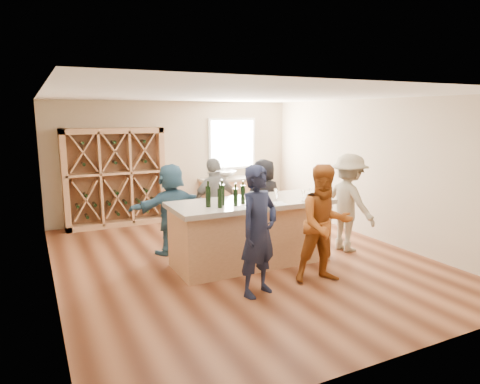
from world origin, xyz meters
name	(u,v)px	position (x,y,z in m)	size (l,w,h in m)	color
floor	(240,261)	(0.00, 0.00, -0.05)	(6.00, 7.00, 0.10)	brown
ceiling	(240,93)	(0.00, 0.00, 2.85)	(6.00, 7.00, 0.10)	white
wall_back	(175,160)	(0.00, 3.55, 1.40)	(6.00, 0.10, 2.80)	tan
wall_front	(403,230)	(0.00, -3.55, 1.40)	(6.00, 0.10, 2.80)	tan
wall_left	(43,195)	(-3.05, 0.00, 1.40)	(0.10, 7.00, 2.80)	tan
wall_right	(375,170)	(3.05, 0.00, 1.40)	(0.10, 7.00, 2.80)	tan
window_frame	(232,144)	(1.50, 3.47, 1.75)	(1.30, 0.06, 1.30)	white
window_pane	(233,144)	(1.50, 3.44, 1.75)	(1.18, 0.01, 1.18)	white
wine_rack	(115,178)	(-1.50, 3.27, 1.10)	(2.20, 0.45, 2.20)	tan
back_counter_base	(233,197)	(1.40, 3.20, 0.43)	(1.60, 0.58, 0.86)	tan
back_counter_top	(233,179)	(1.40, 3.20, 0.89)	(1.70, 0.62, 0.06)	#A09483
sink	(226,174)	(1.20, 3.20, 1.01)	(0.54, 0.54, 0.19)	silver
faucet	(223,171)	(1.20, 3.38, 1.07)	(0.02, 0.02, 0.30)	silver
tasting_counter_base	(251,234)	(0.08, -0.26, 0.50)	(2.60, 1.00, 1.00)	tan
tasting_counter_top	(251,203)	(0.08, -0.26, 1.04)	(2.72, 1.12, 0.08)	#A09483
wine_bottle_a	(208,197)	(-0.74, -0.39, 1.24)	(0.08, 0.08, 0.33)	black
wine_bottle_b	(220,198)	(-0.61, -0.53, 1.23)	(0.07, 0.07, 0.30)	black
wine_bottle_c	(222,195)	(-0.50, -0.37, 1.25)	(0.08, 0.08, 0.33)	black
wine_bottle_d	(236,197)	(-0.34, -0.53, 1.22)	(0.07, 0.07, 0.28)	black
wine_bottle_e	(243,195)	(-0.15, -0.42, 1.23)	(0.07, 0.07, 0.30)	black
wine_glass_a	(246,201)	(-0.23, -0.67, 1.18)	(0.08, 0.08, 0.20)	white
wine_glass_b	(276,200)	(0.27, -0.74, 1.17)	(0.07, 0.07, 0.17)	white
wine_glass_c	(303,196)	(0.80, -0.72, 1.18)	(0.07, 0.07, 0.20)	white
wine_glass_d	(276,194)	(0.48, -0.39, 1.18)	(0.07, 0.07, 0.19)	white
wine_glass_e	(310,193)	(1.09, -0.53, 1.17)	(0.06, 0.06, 0.17)	white
tasting_menu_a	(240,208)	(-0.32, -0.66, 1.08)	(0.22, 0.30, 0.00)	white
tasting_menu_b	(279,203)	(0.37, -0.66, 1.08)	(0.22, 0.31, 0.00)	white
tasting_menu_c	(307,200)	(0.97, -0.61, 1.08)	(0.20, 0.27, 0.00)	white
person_near_left	(259,231)	(-0.43, -1.44, 0.92)	(0.67, 0.49, 1.83)	#191E38
person_near_right	(325,224)	(0.68, -1.47, 0.89)	(0.87, 0.48, 1.78)	#994C19
person_server	(348,203)	(2.00, -0.44, 0.90)	(1.16, 0.54, 1.80)	gray
person_far_mid	(215,204)	(-0.14, 0.78, 0.85)	(1.00, 0.51, 1.71)	slate
person_far_right	(264,200)	(0.95, 0.85, 0.82)	(0.80, 0.52, 1.63)	black
person_far_left	(171,209)	(-0.95, 0.87, 0.82)	(1.52, 0.55, 1.64)	#335972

